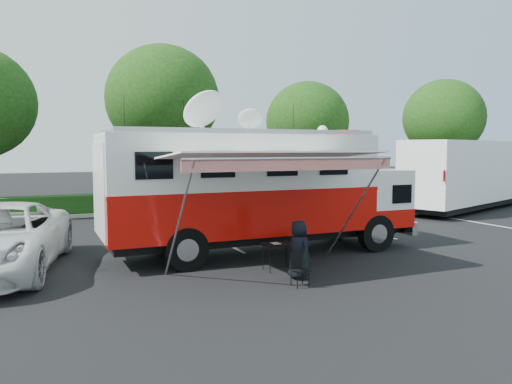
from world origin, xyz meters
TOP-DOWN VIEW (x-y plane):
  - ground_plane at (0.00, 0.00)m, footprint 120.00×120.00m
  - back_border at (1.14, 12.90)m, footprint 60.00×6.14m
  - stall_lines at (-0.50, 3.00)m, footprint 24.12×5.50m
  - command_truck at (-0.09, -0.00)m, footprint 9.88×2.72m
  - awning at (-0.97, -2.82)m, footprint 5.39×2.78m
  - person at (-0.44, -3.16)m, footprint 0.62×0.81m
  - folding_table at (-0.50, -2.11)m, footprint 0.86×0.61m
  - folding_chair at (-0.76, -3.71)m, footprint 0.49×0.51m
  - trash_bin at (0.24, -1.94)m, footprint 0.54×0.54m
  - semi_trailer at (15.25, 5.86)m, footprint 12.07×6.50m

SIDE VIEW (x-z plane):
  - ground_plane at x=0.00m, z-range 0.00..0.00m
  - person at x=-0.44m, z-range -0.75..0.75m
  - stall_lines at x=-0.50m, z-range 0.00..0.01m
  - trash_bin at x=0.24m, z-range 0.00..0.81m
  - folding_chair at x=-0.76m, z-range 0.07..0.90m
  - folding_table at x=-0.50m, z-range 0.31..1.04m
  - semi_trailer at x=15.25m, z-range 0.10..3.79m
  - command_truck at x=-0.09m, z-range -0.34..4.40m
  - awning at x=-0.97m, z-range 1.43..4.68m
  - back_border at x=1.14m, z-range 0.57..9.44m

